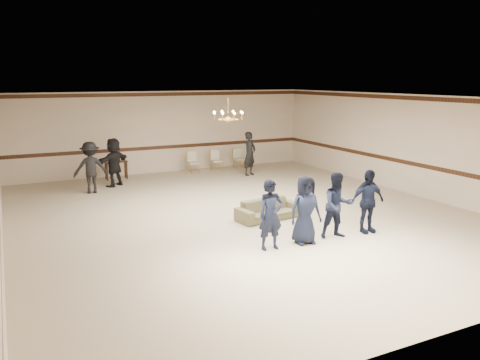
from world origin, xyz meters
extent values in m
cube|color=#B7AA8C|center=(0.00, 0.00, 0.00)|extent=(12.00, 14.00, 0.01)
cube|color=#30221B|center=(0.00, 0.00, 3.20)|extent=(12.00, 14.00, 0.01)
cube|color=beige|center=(0.00, 7.00, 1.60)|extent=(12.00, 0.01, 3.20)
cube|color=beige|center=(0.00, -7.00, 1.60)|extent=(12.00, 0.01, 3.20)
cube|color=beige|center=(6.00, 0.00, 1.60)|extent=(0.01, 14.00, 3.20)
cube|color=#3B1D11|center=(0.00, 6.99, 1.00)|extent=(12.00, 0.02, 0.14)
cube|color=#3B1D11|center=(0.00, 6.99, 3.08)|extent=(12.00, 0.02, 0.14)
imported|color=black|center=(-0.69, -2.69, 0.78)|extent=(0.59, 0.41, 1.56)
imported|color=black|center=(0.21, -2.69, 0.78)|extent=(0.80, 0.56, 1.56)
imported|color=black|center=(1.11, -2.69, 0.78)|extent=(0.86, 0.73, 1.56)
imported|color=black|center=(2.01, -2.69, 0.78)|extent=(0.94, 0.44, 1.56)
imported|color=brown|center=(0.42, -0.64, 0.26)|extent=(1.87, 0.93, 0.52)
imported|color=black|center=(-3.31, 4.55, 0.85)|extent=(1.13, 0.70, 1.69)
imported|color=black|center=(-2.41, 5.25, 0.85)|extent=(1.57, 1.31, 1.69)
imported|color=black|center=(2.69, 4.85, 0.85)|extent=(0.73, 0.65, 1.69)
cube|color=black|center=(-2.10, 6.42, 0.34)|extent=(0.84, 0.42, 0.68)
camera|label=1|loc=(-5.79, -11.51, 3.71)|focal=36.25mm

